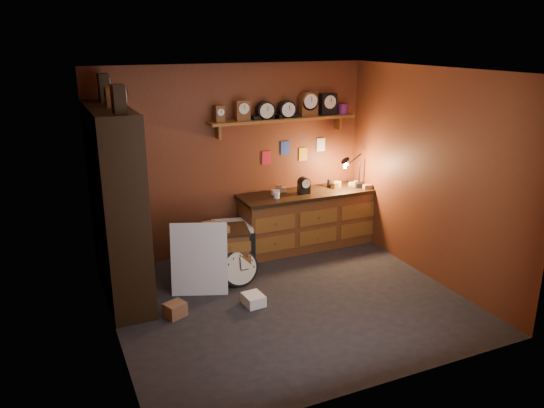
{
  "coord_description": "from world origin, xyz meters",
  "views": [
    {
      "loc": [
        -2.52,
        -5.16,
        3.05
      ],
      "look_at": [
        -0.06,
        0.35,
        1.13
      ],
      "focal_mm": 35.0,
      "sensor_mm": 36.0,
      "label": 1
    }
  ],
  "objects_px": {
    "low_cabinet": "(225,252)",
    "shelving_unit": "(114,197)",
    "workbench": "(309,216)",
    "big_round_clock": "(239,268)"
  },
  "relations": [
    {
      "from": "shelving_unit",
      "to": "workbench",
      "type": "bearing_deg",
      "value": 9.87
    },
    {
      "from": "workbench",
      "to": "low_cabinet",
      "type": "xyz_separation_m",
      "value": [
        -1.53,
        -0.58,
        -0.1
      ]
    },
    {
      "from": "workbench",
      "to": "shelving_unit",
      "type": "bearing_deg",
      "value": -170.13
    },
    {
      "from": "low_cabinet",
      "to": "workbench",
      "type": "bearing_deg",
      "value": 32.57
    },
    {
      "from": "low_cabinet",
      "to": "shelving_unit",
      "type": "bearing_deg",
      "value": -171.83
    },
    {
      "from": "shelving_unit",
      "to": "low_cabinet",
      "type": "bearing_deg",
      "value": -3.67
    },
    {
      "from": "workbench",
      "to": "big_round_clock",
      "type": "distance_m",
      "value": 1.68
    },
    {
      "from": "shelving_unit",
      "to": "workbench",
      "type": "distance_m",
      "value": 2.99
    },
    {
      "from": "workbench",
      "to": "big_round_clock",
      "type": "height_order",
      "value": "workbench"
    },
    {
      "from": "shelving_unit",
      "to": "big_round_clock",
      "type": "distance_m",
      "value": 1.77
    }
  ]
}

